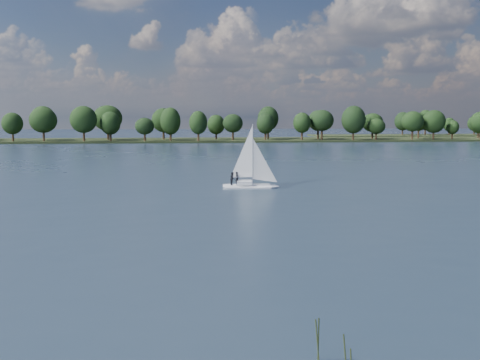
% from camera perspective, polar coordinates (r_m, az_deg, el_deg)
% --- Properties ---
extents(ground, '(700.00, 700.00, 0.00)m').
position_cam_1_polar(ground, '(129.58, 3.43, 2.05)').
color(ground, '#233342').
rests_on(ground, ground).
extents(far_shore, '(660.00, 40.00, 1.50)m').
position_cam_1_polar(far_shore, '(240.55, -1.00, 4.21)').
color(far_shore, black).
rests_on(far_shore, ground).
extents(sailboat, '(7.67, 2.46, 9.99)m').
position_cam_1_polar(sailboat, '(79.05, 0.80, 1.10)').
color(sailboat, white).
rests_on(sailboat, ground).
extents(treeline, '(562.40, 73.63, 17.77)m').
position_cam_1_polar(treeline, '(236.22, -1.45, 6.14)').
color(treeline, black).
rests_on(treeline, ground).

